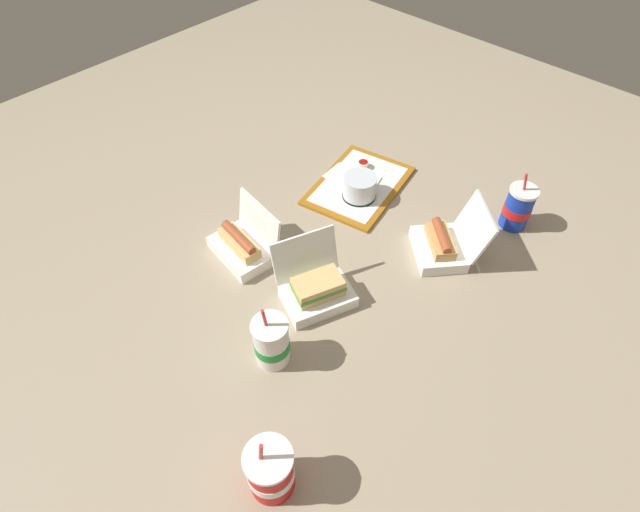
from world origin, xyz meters
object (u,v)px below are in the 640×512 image
object	(u,v)px
soda_cup_left	(272,342)
soda_cup_corner	(270,471)
clamshell_sandwich_right	(317,289)
plastic_fork	(374,187)
cake_container	(360,187)
clamshell_hotdog_front	(243,245)
clamshell_hotdog_corner	(443,244)
food_tray	(359,185)
ketchup_cup	(363,164)
soda_cup_right	(518,208)

from	to	relation	value
soda_cup_left	soda_cup_corner	xyz separation A→B (m)	(0.21, 0.22, 0.00)
clamshell_sandwich_right	soda_cup_left	bearing A→B (deg)	12.64
plastic_fork	soda_cup_corner	distance (m)	1.00
cake_container	clamshell_hotdog_front	size ratio (longest dim) A/B	0.53
clamshell_hotdog_corner	food_tray	bearing A→B (deg)	-99.90
ketchup_cup	clamshell_hotdog_corner	bearing A→B (deg)	71.28
clamshell_hotdog_corner	cake_container	bearing A→B (deg)	-93.20
food_tray	soda_cup_right	bearing A→B (deg)	112.17
clamshell_sandwich_right	clamshell_hotdog_corner	bearing A→B (deg)	157.38
plastic_fork	clamshell_hotdog_front	world-z (taller)	clamshell_hotdog_front
food_tray	soda_cup_left	xyz separation A→B (m)	(0.66, 0.27, 0.07)
food_tray	ketchup_cup	xyz separation A→B (m)	(-0.08, -0.05, 0.02)
plastic_fork	clamshell_hotdog_corner	xyz separation A→B (m)	(0.09, 0.33, 0.03)
soda_cup_left	soda_cup_corner	bearing A→B (deg)	46.25
clamshell_sandwich_right	clamshell_hotdog_front	world-z (taller)	clamshell_sandwich_right
ketchup_cup	soda_cup_left	size ratio (longest dim) A/B	0.19
soda_cup_corner	soda_cup_right	bearing A→B (deg)	-179.20
soda_cup_right	ketchup_cup	bearing A→B (deg)	-77.61
food_tray	soda_cup_corner	size ratio (longest dim) A/B	2.00
food_tray	soda_cup_corner	bearing A→B (deg)	29.38
plastic_fork	soda_cup_left	world-z (taller)	soda_cup_left
cake_container	plastic_fork	distance (m)	0.08
ketchup_cup	clamshell_sandwich_right	size ratio (longest dim) A/B	0.17
clamshell_hotdog_front	food_tray	bearing A→B (deg)	173.58
cake_container	plastic_fork	size ratio (longest dim) A/B	1.02
clamshell_hotdog_corner	soda_cup_corner	size ratio (longest dim) A/B	1.23
clamshell_sandwich_right	cake_container	bearing A→B (deg)	-155.55
soda_cup_right	clamshell_hotdog_front	bearing A→B (deg)	-38.32
cake_container	soda_cup_right	world-z (taller)	soda_cup_right
clamshell_hotdog_front	ketchup_cup	bearing A→B (deg)	179.40
cake_container	soda_cup_left	distance (m)	0.65
clamshell_sandwich_right	soda_cup_corner	world-z (taller)	soda_cup_corner
cake_container	soda_cup_right	bearing A→B (deg)	118.98
soda_cup_corner	food_tray	bearing A→B (deg)	-150.62
soda_cup_corner	plastic_fork	bearing A→B (deg)	-153.68
cake_container	soda_cup_right	xyz separation A→B (m)	(-0.24, 0.43, 0.02)
ketchup_cup	clamshell_hotdog_front	bearing A→B (deg)	-0.60
soda_cup_left	plastic_fork	bearing A→B (deg)	-162.05
ketchup_cup	clamshell_hotdog_corner	world-z (taller)	clamshell_hotdog_corner
soda_cup_corner	soda_cup_left	bearing A→B (deg)	-133.75
soda_cup_left	clamshell_hotdog_corner	bearing A→B (deg)	169.34
soda_cup_corner	ketchup_cup	bearing A→B (deg)	-150.47
food_tray	clamshell_sandwich_right	xyz separation A→B (m)	(0.45, 0.22, 0.04)
cake_container	ketchup_cup	world-z (taller)	cake_container
food_tray	soda_cup_left	world-z (taller)	soda_cup_left
cake_container	clamshell_sandwich_right	xyz separation A→B (m)	(0.40, 0.18, -0.01)
soda_cup_left	soda_cup_right	bearing A→B (deg)	166.43
clamshell_sandwich_right	ketchup_cup	bearing A→B (deg)	-152.89
cake_container	clamshell_hotdog_corner	world-z (taller)	clamshell_hotdog_corner
clamshell_hotdog_front	soda_cup_corner	world-z (taller)	soda_cup_corner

